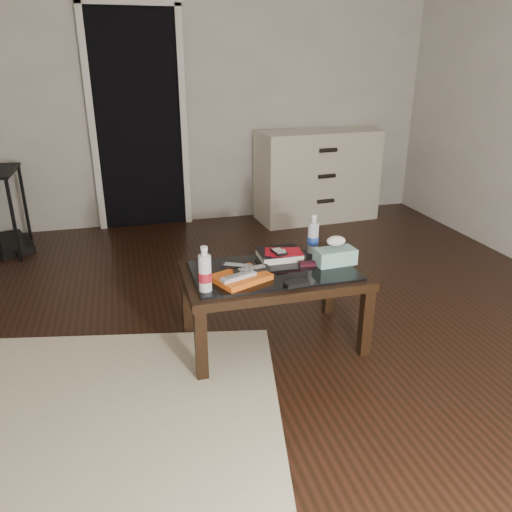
{
  "coord_description": "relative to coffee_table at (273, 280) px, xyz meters",
  "views": [
    {
      "loc": [
        -0.58,
        -2.47,
        1.56
      ],
      "look_at": [
        0.08,
        -0.01,
        0.55
      ],
      "focal_mm": 35.0,
      "sensor_mm": 36.0,
      "label": 1
    }
  ],
  "objects": [
    {
      "name": "ground",
      "position": [
        -0.18,
        0.02,
        -0.4
      ],
      "size": [
        5.0,
        5.0,
        0.0
      ],
      "primitive_type": "plane",
      "color": "black",
      "rests_on": "ground"
    },
    {
      "name": "room_shell",
      "position": [
        -0.18,
        0.02,
        1.22
      ],
      "size": [
        5.0,
        5.0,
        5.0
      ],
      "color": "beige",
      "rests_on": "ground"
    },
    {
      "name": "doorway",
      "position": [
        -0.58,
        2.48,
        0.63
      ],
      "size": [
        0.9,
        0.08,
        2.07
      ],
      "color": "black",
      "rests_on": "ground"
    },
    {
      "name": "coffee_table",
      "position": [
        0.0,
        0.0,
        0.0
      ],
      "size": [
        1.0,
        0.6,
        0.46
      ],
      "color": "black",
      "rests_on": "ground"
    },
    {
      "name": "rug",
      "position": [
        -1.13,
        -0.42,
        -0.39
      ],
      "size": [
        2.26,
        1.86,
        0.01
      ],
      "primitive_type": "cube",
      "rotation": [
        0.0,
        0.0,
        -0.2
      ],
      "color": "#C1B995",
      "rests_on": "ground"
    },
    {
      "name": "dresser",
      "position": [
        1.14,
        2.25,
        0.05
      ],
      "size": [
        1.24,
        0.59,
        0.9
      ],
      "rotation": [
        0.0,
        0.0,
        0.08
      ],
      "color": "beige",
      "rests_on": "ground"
    },
    {
      "name": "magazines",
      "position": [
        -0.21,
        -0.09,
        0.08
      ],
      "size": [
        0.34,
        0.31,
        0.03
      ],
      "primitive_type": "cube",
      "rotation": [
        0.0,
        0.0,
        0.42
      ],
      "color": "orange",
      "rests_on": "coffee_table"
    },
    {
      "name": "remote_silver",
      "position": [
        -0.23,
        -0.13,
        0.11
      ],
      "size": [
        0.2,
        0.12,
        0.02
      ],
      "primitive_type": "cube",
      "rotation": [
        0.0,
        0.0,
        0.36
      ],
      "color": "#B4B4B9",
      "rests_on": "magazines"
    },
    {
      "name": "remote_black_front",
      "position": [
        -0.14,
        -0.06,
        0.11
      ],
      "size": [
        0.21,
        0.08,
        0.02
      ],
      "primitive_type": "cube",
      "rotation": [
        0.0,
        0.0,
        0.17
      ],
      "color": "black",
      "rests_on": "magazines"
    },
    {
      "name": "remote_black_back",
      "position": [
        -0.2,
        0.0,
        0.11
      ],
      "size": [
        0.2,
        0.14,
        0.02
      ],
      "primitive_type": "cube",
      "rotation": [
        0.0,
        0.0,
        -0.5
      ],
      "color": "black",
      "rests_on": "magazines"
    },
    {
      "name": "textbook",
      "position": [
        0.08,
        0.16,
        0.09
      ],
      "size": [
        0.25,
        0.2,
        0.05
      ],
      "primitive_type": "cube",
      "rotation": [
        0.0,
        0.0,
        -0.0
      ],
      "color": "black",
      "rests_on": "coffee_table"
    },
    {
      "name": "dvd_mailers",
      "position": [
        0.09,
        0.14,
        0.11
      ],
      "size": [
        0.22,
        0.18,
        0.01
      ],
      "primitive_type": "cube",
      "rotation": [
        0.0,
        0.0,
        -0.27
      ],
      "color": "#AB0B18",
      "rests_on": "textbook"
    },
    {
      "name": "ipod",
      "position": [
        0.07,
        0.11,
        0.12
      ],
      "size": [
        0.08,
        0.11,
        0.02
      ],
      "primitive_type": "cube",
      "rotation": [
        0.0,
        0.0,
        0.18
      ],
      "color": "black",
      "rests_on": "dvd_mailers"
    },
    {
      "name": "flip_phone",
      "position": [
        0.2,
        0.01,
        0.08
      ],
      "size": [
        0.09,
        0.06,
        0.02
      ],
      "primitive_type": "cube",
      "rotation": [
        0.0,
        0.0,
        -0.11
      ],
      "color": "black",
      "rests_on": "coffee_table"
    },
    {
      "name": "wallet",
      "position": [
        0.06,
        -0.23,
        0.07
      ],
      "size": [
        0.13,
        0.08,
        0.02
      ],
      "primitive_type": "cube",
      "rotation": [
        0.0,
        0.0,
        0.08
      ],
      "color": "black",
      "rests_on": "coffee_table"
    },
    {
      "name": "water_bottle_left",
      "position": [
        -0.41,
        -0.17,
        0.18
      ],
      "size": [
        0.08,
        0.08,
        0.24
      ],
      "primitive_type": "cylinder",
      "rotation": [
        0.0,
        0.0,
        0.26
      ],
      "color": "silver",
      "rests_on": "coffee_table"
    },
    {
      "name": "water_bottle_right",
      "position": [
        0.31,
        0.2,
        0.18
      ],
      "size": [
        0.08,
        0.08,
        0.24
      ],
      "primitive_type": "cylinder",
      "rotation": [
        0.0,
        0.0,
        -0.26
      ],
      "color": "silver",
      "rests_on": "coffee_table"
    },
    {
      "name": "tissue_box",
      "position": [
        0.37,
        -0.01,
        0.11
      ],
      "size": [
        0.24,
        0.14,
        0.09
      ],
      "primitive_type": "cube",
      "rotation": [
        0.0,
        0.0,
        0.07
      ],
      "color": "teal",
      "rests_on": "coffee_table"
    }
  ]
}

